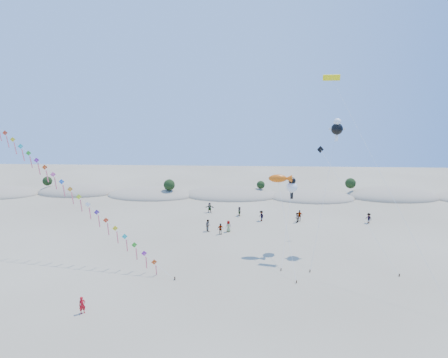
# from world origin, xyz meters

# --- Properties ---
(ground) EXTENTS (160.00, 160.00, 0.00)m
(ground) POSITION_xyz_m (0.00, 0.00, 0.00)
(ground) COLOR #85775C
(ground) RESTS_ON ground
(dune_ridge) EXTENTS (145.30, 11.49, 5.57)m
(dune_ridge) POSITION_xyz_m (1.06, 45.14, 0.11)
(dune_ridge) COLOR gray
(dune_ridge) RESTS_ON ground
(kite_train) EXTENTS (27.91, 11.11, 18.80)m
(kite_train) POSITION_xyz_m (-19.47, 14.74, 9.51)
(kite_train) COLOR #3F2D1E
(kite_train) RESTS_ON ground
(fish_kite) EXTENTS (2.82, 9.22, 9.86)m
(fish_kite) POSITION_xyz_m (6.94, 17.52, 9.34)
(fish_kite) COLOR #3F2D1E
(fish_kite) RESTS_ON ground
(cartoon_kite_low) EXTENTS (2.48, 7.25, 9.38)m
(cartoon_kite_low) POSITION_xyz_m (8.47, 18.21, 8.26)
(cartoon_kite_low) COLOR #3F2D1E
(cartoon_kite_low) RESTS_ON ground
(cartoon_kite_high) EXTENTS (5.00, 8.62, 16.59)m
(cartoon_kite_high) POSITION_xyz_m (13.85, 19.34, 15.40)
(cartoon_kite_high) COLOR #3F2D1E
(cartoon_kite_high) RESTS_ON ground
(parafoil_kite) EXTENTS (9.04, 17.59, 21.73)m
(parafoil_kite) POSITION_xyz_m (13.02, 18.50, 20.68)
(parafoil_kite) COLOR #3F2D1E
(parafoil_kite) RESTS_ON ground
(dark_kite) EXTENTS (6.99, 13.45, 12.62)m
(dark_kite) POSITION_xyz_m (14.84, 20.38, 8.64)
(dark_kite) COLOR #3F2D1E
(dark_kite) RESTS_ON ground
(flyer_foreground) EXTENTS (0.69, 0.66, 1.58)m
(flyer_foreground) POSITION_xyz_m (-11.91, 2.21, 0.79)
(flyer_foreground) COLOR red
(flyer_foreground) RESTS_ON ground
(beachgoers) EXTENTS (26.51, 11.24, 1.76)m
(beachgoers) POSITION_xyz_m (4.83, 28.74, 0.83)
(beachgoers) COLOR slate
(beachgoers) RESTS_ON ground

